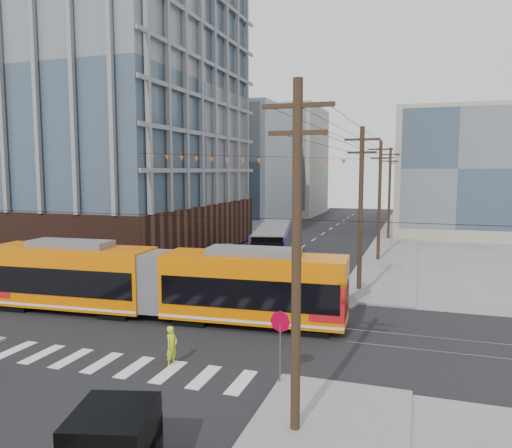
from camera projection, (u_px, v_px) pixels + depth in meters
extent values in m
plane|color=slate|center=(154.00, 342.00, 24.13)|extent=(160.00, 160.00, 0.00)
cube|color=#381E16|center=(75.00, 112.00, 51.18)|extent=(30.00, 25.00, 28.60)
cube|color=#8C99A5|center=(225.00, 166.00, 77.57)|extent=(18.00, 16.00, 18.00)
cube|color=gray|center=(454.00, 173.00, 63.61)|extent=(14.00, 14.00, 16.00)
cube|color=gray|center=(279.00, 162.00, 95.41)|extent=(16.00, 18.00, 20.00)
cube|color=#8C99A5|center=(459.00, 178.00, 81.98)|extent=(16.00, 16.00, 14.00)
cylinder|color=black|center=(296.00, 262.00, 15.23)|extent=(0.30, 0.30, 11.00)
cylinder|color=black|center=(396.00, 189.00, 73.77)|extent=(0.30, 0.30, 11.00)
imported|color=#B5B5B5|center=(193.00, 264.00, 40.31)|extent=(1.70, 4.86, 1.60)
imported|color=silver|center=(208.00, 256.00, 44.97)|extent=(2.93, 4.71, 1.27)
imported|color=slate|center=(227.00, 250.00, 48.26)|extent=(3.66, 5.27, 1.34)
imported|color=#C1E124|center=(172.00, 346.00, 21.17)|extent=(0.51, 0.69, 1.72)
cube|color=gray|center=(355.00, 295.00, 31.68)|extent=(1.73, 4.09, 0.80)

